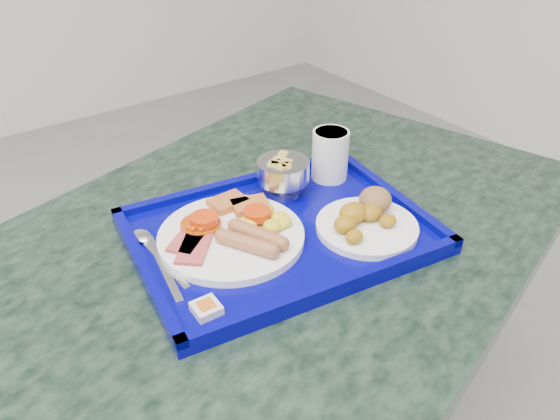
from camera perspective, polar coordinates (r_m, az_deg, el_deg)
name	(u,v)px	position (r m, az deg, el deg)	size (l,w,h in m)	color
table	(269,313)	(1.06, -1.17, -10.75)	(1.34, 1.07, 0.73)	slate
tray	(280,233)	(0.92, 0.00, -2.40)	(0.53, 0.42, 0.03)	#03027C
main_plate	(234,232)	(0.90, -4.78, -2.27)	(0.24, 0.24, 0.04)	white
bread_plate	(366,219)	(0.93, 9.02, -0.91)	(0.17, 0.17, 0.06)	white
fruit_bowl	(283,171)	(1.00, 0.32, 4.05)	(0.10, 0.10, 0.07)	silver
juice_cup	(330,153)	(1.05, 5.26, 5.92)	(0.07, 0.07, 0.10)	white
spoon	(148,244)	(0.91, -13.60, -3.43)	(0.03, 0.18, 0.01)	silver
knife	(163,267)	(0.86, -12.08, -5.87)	(0.01, 0.17, 0.00)	silver
jam_packet	(206,308)	(0.77, -7.71, -10.14)	(0.04, 0.04, 0.01)	silver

